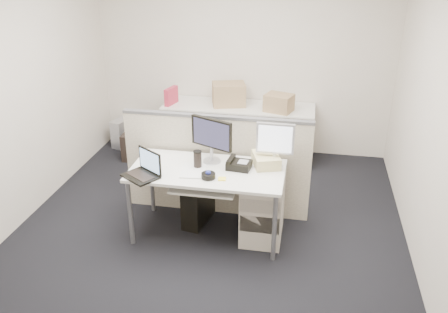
% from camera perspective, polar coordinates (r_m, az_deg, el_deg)
% --- Properties ---
extents(floor, '(4.00, 4.50, 0.01)m').
position_cam_1_polar(floor, '(4.98, -1.89, -9.15)').
color(floor, black).
rests_on(floor, ground).
extents(wall_back, '(4.00, 0.02, 2.70)m').
position_cam_1_polar(wall_back, '(6.51, 2.30, 12.11)').
color(wall_back, beige).
rests_on(wall_back, ground).
extents(wall_front, '(4.00, 0.02, 2.70)m').
position_cam_1_polar(wall_front, '(2.46, -13.91, -11.49)').
color(wall_front, beige).
rests_on(wall_front, ground).
extents(wall_left, '(0.02, 4.50, 2.70)m').
position_cam_1_polar(wall_left, '(5.18, -24.42, 6.57)').
color(wall_left, beige).
rests_on(wall_left, ground).
extents(wall_right, '(0.02, 4.50, 2.70)m').
position_cam_1_polar(wall_right, '(4.41, 24.19, 3.66)').
color(wall_right, beige).
rests_on(wall_right, ground).
extents(desk, '(1.50, 0.75, 0.73)m').
position_cam_1_polar(desk, '(4.64, -2.01, -2.28)').
color(desk, silver).
rests_on(desk, floor).
extents(keyboard_tray, '(0.62, 0.32, 0.02)m').
position_cam_1_polar(keyboard_tray, '(4.51, -2.50, -3.81)').
color(keyboard_tray, silver).
rests_on(keyboard_tray, desk).
extents(drawer_pedestal, '(0.40, 0.55, 0.65)m').
position_cam_1_polar(drawer_pedestal, '(4.78, 4.68, -6.19)').
color(drawer_pedestal, beige).
rests_on(drawer_pedestal, floor).
extents(cubicle_partition, '(2.00, 0.06, 1.10)m').
position_cam_1_polar(cubicle_partition, '(5.08, -0.90, -1.19)').
color(cubicle_partition, beige).
rests_on(cubicle_partition, floor).
extents(back_counter, '(2.00, 0.60, 0.72)m').
position_cam_1_polar(back_counter, '(6.50, 1.73, 2.95)').
color(back_counter, beige).
rests_on(back_counter, floor).
extents(monitor_main, '(0.49, 0.35, 0.46)m').
position_cam_1_polar(monitor_main, '(4.68, -1.50, 1.93)').
color(monitor_main, black).
rests_on(monitor_main, desk).
extents(monitor_small, '(0.37, 0.19, 0.45)m').
position_cam_1_polar(monitor_small, '(4.60, 6.15, 1.29)').
color(monitor_small, '#B7B7BC').
rests_on(monitor_small, desk).
extents(laptop, '(0.41, 0.38, 0.24)m').
position_cam_1_polar(laptop, '(4.48, -10.12, -1.09)').
color(laptop, black).
rests_on(laptop, desk).
extents(trackball, '(0.13, 0.13, 0.05)m').
position_cam_1_polar(trackball, '(4.44, -1.90, -2.33)').
color(trackball, black).
rests_on(trackball, desk).
extents(desk_phone, '(0.25, 0.21, 0.07)m').
position_cam_1_polar(desk_phone, '(4.62, 1.82, -1.03)').
color(desk_phone, black).
rests_on(desk_phone, desk).
extents(paper_stack, '(0.26, 0.31, 0.01)m').
position_cam_1_polar(paper_stack, '(4.57, -3.71, -1.80)').
color(paper_stack, silver).
rests_on(paper_stack, desk).
extents(sticky_pad, '(0.08, 0.08, 0.01)m').
position_cam_1_polar(sticky_pad, '(4.42, -0.25, -2.71)').
color(sticky_pad, yellow).
rests_on(sticky_pad, desk).
extents(travel_mug, '(0.08, 0.08, 0.17)m').
position_cam_1_polar(travel_mug, '(4.62, -3.19, -0.42)').
color(travel_mug, black).
rests_on(travel_mug, desk).
extents(banana, '(0.20, 0.08, 0.04)m').
position_cam_1_polar(banana, '(4.65, 1.62, -1.06)').
color(banana, yellow).
rests_on(banana, desk).
extents(cellphone, '(0.08, 0.11, 0.01)m').
position_cam_1_polar(cellphone, '(4.82, -3.25, -0.30)').
color(cellphone, black).
rests_on(cellphone, desk).
extents(manila_folders, '(0.33, 0.37, 0.12)m').
position_cam_1_polar(manila_folders, '(4.69, 5.08, -0.41)').
color(manila_folders, '#C7BA7F').
rests_on(manila_folders, desk).
extents(keyboard, '(0.42, 0.19, 0.02)m').
position_cam_1_polar(keyboard, '(4.52, -1.77, -3.38)').
color(keyboard, black).
rests_on(keyboard, keyboard_tray).
extents(pc_tower_desk, '(0.27, 0.50, 0.45)m').
position_cam_1_polar(pc_tower_desk, '(5.06, -3.11, -5.58)').
color(pc_tower_desk, black).
rests_on(pc_tower_desk, floor).
extents(pc_tower_spare_dark, '(0.17, 0.40, 0.37)m').
position_cam_1_polar(pc_tower_spare_dark, '(6.66, -11.12, 1.42)').
color(pc_tower_spare_dark, black).
rests_on(pc_tower_spare_dark, floor).
extents(pc_tower_spare_silver, '(0.29, 0.47, 0.40)m').
position_cam_1_polar(pc_tower_spare_silver, '(7.09, -11.87, 2.95)').
color(pc_tower_spare_silver, '#B7B7BC').
rests_on(pc_tower_spare_silver, floor).
extents(cardboard_box_left, '(0.49, 0.42, 0.32)m').
position_cam_1_polar(cardboard_box_left, '(6.35, 0.57, 7.41)').
color(cardboard_box_left, '#9D8650').
rests_on(cardboard_box_left, back_counter).
extents(cardboard_box_right, '(0.40, 0.36, 0.24)m').
position_cam_1_polar(cardboard_box_right, '(6.16, 6.61, 6.34)').
color(cardboard_box_right, '#9D8650').
rests_on(cardboard_box_right, back_counter).
extents(red_binder, '(0.13, 0.27, 0.25)m').
position_cam_1_polar(red_binder, '(6.44, -6.36, 7.17)').
color(red_binder, '#B62940').
rests_on(red_binder, back_counter).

